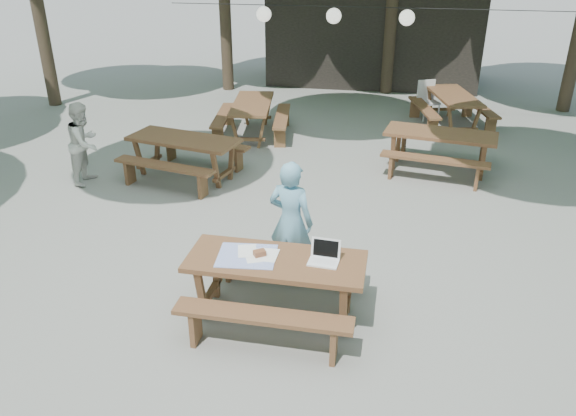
% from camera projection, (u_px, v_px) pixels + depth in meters
% --- Properties ---
extents(ground, '(80.00, 80.00, 0.00)m').
position_uv_depth(ground, '(291.00, 240.00, 8.19)').
color(ground, slate).
rests_on(ground, ground).
extents(pavilion, '(6.00, 3.00, 2.80)m').
position_uv_depth(pavilion, '(374.00, 33.00, 16.76)').
color(pavilion, black).
rests_on(pavilion, ground).
extents(main_picnic_table, '(2.00, 1.58, 0.75)m').
position_uv_depth(main_picnic_table, '(276.00, 286.00, 6.40)').
color(main_picnic_table, '#55311E').
rests_on(main_picnic_table, ground).
extents(picnic_table_nw, '(2.19, 1.94, 0.75)m').
position_uv_depth(picnic_table_nw, '(185.00, 157.00, 10.17)').
color(picnic_table_nw, '#55311E').
rests_on(picnic_table_nw, ground).
extents(picnic_table_ne, '(2.13, 1.87, 0.75)m').
position_uv_depth(picnic_table_ne, '(439.00, 151.00, 10.45)').
color(picnic_table_ne, '#55311E').
rests_on(picnic_table_ne, ground).
extents(picnic_table_far_w, '(1.84, 2.11, 0.75)m').
position_uv_depth(picnic_table_far_w, '(252.00, 118.00, 12.32)').
color(picnic_table_far_w, '#55311E').
rests_on(picnic_table_far_w, ground).
extents(picnic_table_far_e, '(1.99, 2.23, 0.75)m').
position_uv_depth(picnic_table_far_e, '(452.00, 110.00, 12.93)').
color(picnic_table_far_e, '#55311E').
rests_on(picnic_table_far_e, ground).
extents(woman, '(0.65, 0.50, 1.59)m').
position_uv_depth(woman, '(291.00, 222.00, 6.96)').
color(woman, '#67A1BC').
rests_on(woman, ground).
extents(second_person, '(0.57, 0.72, 1.45)m').
position_uv_depth(second_person, '(84.00, 143.00, 9.84)').
color(second_person, silver).
rests_on(second_person, ground).
extents(plastic_chair, '(0.58, 0.58, 0.90)m').
position_uv_depth(plastic_chair, '(428.00, 108.00, 13.56)').
color(plastic_chair, silver).
rests_on(plastic_chair, ground).
extents(laptop, '(0.35, 0.28, 0.24)m').
position_uv_depth(laptop, '(325.00, 256.00, 6.19)').
color(laptop, white).
rests_on(laptop, main_picnic_table).
extents(tabletop_clutter, '(0.71, 0.62, 0.08)m').
position_uv_depth(tabletop_clutter, '(250.00, 255.00, 6.30)').
color(tabletop_clutter, blue).
rests_on(tabletop_clutter, main_picnic_table).
extents(paper_lanterns, '(9.00, 0.34, 0.38)m').
position_uv_depth(paper_lanterns, '(334.00, 16.00, 12.47)').
color(paper_lanterns, black).
rests_on(paper_lanterns, ground).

